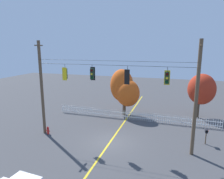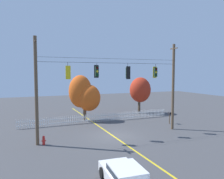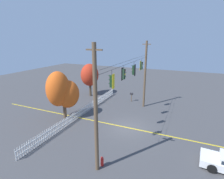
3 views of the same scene
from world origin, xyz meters
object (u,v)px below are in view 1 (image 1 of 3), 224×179
(fire_hydrant, at_px, (48,130))
(autumn_maple_mid, at_px, (202,89))
(traffic_signal_northbound_secondary, at_px, (127,77))
(autumn_maple_near_fence, at_px, (124,89))
(traffic_signal_southbound_primary, at_px, (167,78))
(traffic_signal_eastbound_side, at_px, (65,74))
(roadside_mailbox, at_px, (206,132))
(traffic_signal_westbound_side, at_px, (92,74))

(fire_hydrant, bearing_deg, autumn_maple_mid, 33.61)
(autumn_maple_mid, bearing_deg, traffic_signal_northbound_secondary, -125.36)
(autumn_maple_mid, bearing_deg, fire_hydrant, -146.39)
(autumn_maple_near_fence, distance_m, autumn_maple_mid, 9.18)
(fire_hydrant, bearing_deg, traffic_signal_southbound_primary, 0.85)
(autumn_maple_mid, bearing_deg, traffic_signal_eastbound_side, -142.55)
(traffic_signal_northbound_secondary, distance_m, roadside_mailbox, 8.52)
(traffic_signal_westbound_side, relative_size, roadside_mailbox, 0.97)
(traffic_signal_southbound_primary, bearing_deg, traffic_signal_eastbound_side, -179.88)
(traffic_signal_eastbound_side, xyz_separation_m, traffic_signal_westbound_side, (2.63, 0.02, 0.10))
(traffic_signal_southbound_primary, xyz_separation_m, autumn_maple_near_fence, (-5.31, 7.82, -2.76))
(autumn_maple_near_fence, bearing_deg, traffic_signal_northbound_secondary, -74.48)
(traffic_signal_westbound_side, distance_m, autumn_maple_mid, 14.06)
(traffic_signal_northbound_secondary, xyz_separation_m, traffic_signal_southbound_primary, (3.13, 0.02, 0.05))
(traffic_signal_eastbound_side, height_order, traffic_signal_westbound_side, same)
(traffic_signal_westbound_side, height_order, traffic_signal_northbound_secondary, same)
(traffic_signal_westbound_side, distance_m, fire_hydrant, 7.47)
(autumn_maple_mid, bearing_deg, traffic_signal_westbound_side, -135.98)
(traffic_signal_eastbound_side, distance_m, autumn_maple_mid, 16.02)
(roadside_mailbox, bearing_deg, fire_hydrant, -170.74)
(traffic_signal_westbound_side, bearing_deg, autumn_maple_near_fence, 83.22)
(autumn_maple_near_fence, xyz_separation_m, autumn_maple_mid, (9.01, 1.78, 0.25))
(traffic_signal_westbound_side, xyz_separation_m, autumn_maple_near_fence, (0.93, 7.82, -2.83))
(autumn_maple_near_fence, bearing_deg, traffic_signal_southbound_primary, -55.84)
(traffic_signal_eastbound_side, xyz_separation_m, traffic_signal_southbound_primary, (8.87, 0.02, 0.03))
(autumn_maple_mid, relative_size, fire_hydrant, 6.95)
(traffic_signal_westbound_side, relative_size, autumn_maple_near_fence, 0.24)
(traffic_signal_westbound_side, height_order, fire_hydrant, traffic_signal_westbound_side)
(traffic_signal_northbound_secondary, distance_m, autumn_maple_mid, 12.05)
(autumn_maple_near_fence, bearing_deg, autumn_maple_mid, 11.17)
(roadside_mailbox, bearing_deg, autumn_maple_near_fence, 147.43)
(autumn_maple_near_fence, bearing_deg, roadside_mailbox, -32.57)
(autumn_maple_mid, xyz_separation_m, roadside_mailbox, (-0.20, -7.40, -2.42))
(autumn_maple_mid, height_order, roadside_mailbox, autumn_maple_mid)
(autumn_maple_mid, height_order, fire_hydrant, autumn_maple_mid)
(autumn_maple_near_fence, distance_m, roadside_mailbox, 10.67)
(traffic_signal_westbound_side, xyz_separation_m, autumn_maple_mid, (9.94, 9.60, -2.58))
(traffic_signal_eastbound_side, bearing_deg, autumn_maple_near_fence, 65.61)
(fire_hydrant, bearing_deg, roadside_mailbox, 9.26)
(traffic_signal_eastbound_side, bearing_deg, traffic_signal_westbound_side, 0.41)
(traffic_signal_westbound_side, height_order, autumn_maple_mid, traffic_signal_westbound_side)
(traffic_signal_eastbound_side, relative_size, autumn_maple_near_fence, 0.26)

